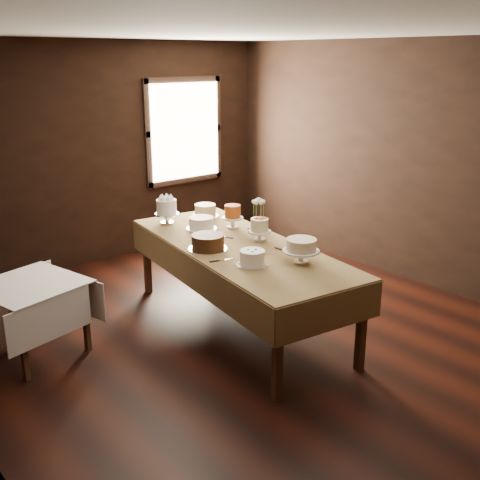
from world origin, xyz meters
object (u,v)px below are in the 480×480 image
Objects in this scene: cake_lattice at (201,224)px; cake_server_b at (288,252)px; side_table at (30,292)px; cake_server_a at (268,253)px; flower_vase at (258,225)px; cake_swirl at (252,258)px; cake_speckled at (205,211)px; cake_server_c at (219,236)px; cake_caramel at (233,218)px; cake_server_e at (227,260)px; cake_server_d at (249,230)px; cake_flowers at (259,231)px; cake_cream at (301,252)px; display_table at (239,252)px; cake_chocolate at (208,242)px; cake_meringue at (167,212)px.

cake_server_b is at bearing -81.25° from cake_lattice.
side_table is 2.16m from cake_server_a.
cake_server_a is 0.74m from flower_vase.
cake_server_a is at bearing 24.29° from cake_swirl.
cake_server_b is (-0.16, -1.50, -0.06)m from cake_speckled.
cake_server_a is 1.81× the size of flower_vase.
flower_vase is at bearing -124.95° from cake_server_c.
cake_lattice is at bearing 147.90° from cake_caramel.
flower_vase reaches higher than side_table.
cake_speckled reaches higher than cake_server_a.
cake_server_e is (-0.57, 0.20, 0.00)m from cake_server_b.
cake_speckled is 1.15× the size of cake_swirl.
flower_vase is (0.43, -0.11, 0.06)m from cake_server_c.
cake_flowers is at bearing -175.32° from cake_server_d.
cake_caramel reaches higher than cake_server_a.
cake_caramel is 0.79× the size of cake_cream.
cake_server_d is (0.07, -0.19, -0.11)m from cake_caramel.
cake_server_c is (0.04, 0.36, 0.07)m from display_table.
cake_server_b is (-0.11, -0.95, -0.11)m from cake_caramel.
cake_caramel reaches higher than cake_chocolate.
cake_caramel is (0.44, -0.60, -0.01)m from cake_meringue.
cake_chocolate is at bearing -121.05° from cake_lattice.
cake_server_b is (0.22, -0.45, 0.07)m from display_table.
cake_flowers is at bearing -98.21° from cake_caramel.
cake_swirl is at bearing -118.23° from display_table.
cake_flowers is 0.36m from cake_server_d.
flower_vase is at bearing -12.37° from side_table.
cake_chocolate is at bearing -23.36° from side_table.
cake_swirl is (-0.60, -1.00, -0.05)m from cake_caramel.
cake_speckled reaches higher than cake_lattice.
cake_meringue reaches higher than cake_flowers.
cake_speckled is at bearing 54.53° from cake_chocolate.
flower_vase reaches higher than cake_server_b.
cake_swirl is at bearing -120.86° from cake_caramel.
cake_server_d is 0.11m from flower_vase.
side_table is 1.86m from cake_lattice.
cake_chocolate is at bearing 116.57° from cake_cream.
cake_swirl is 0.92m from cake_server_c.
cake_speckled is 1.42× the size of cake_flowers.
cake_cream is at bearing -37.63° from side_table.
cake_server_e is at bearing -149.14° from flower_vase.
cake_meringue is 1.12× the size of cake_caramel.
cake_server_b is 0.78m from cake_server_d.
cake_lattice is at bearing 86.12° from display_table.
cake_caramel reaches higher than side_table.
cake_server_a is 0.72m from cake_server_c.
cake_flowers is 1.79× the size of flower_vase.
side_table is 3.79× the size of cake_caramel.
cake_server_e reaches higher than display_table.
cake_speckled is at bearing 81.39° from cake_cream.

